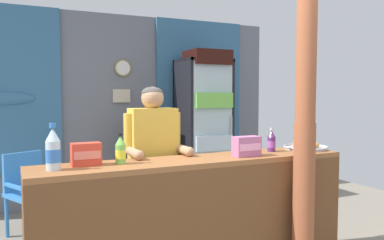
% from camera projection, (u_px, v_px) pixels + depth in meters
% --- Properties ---
extents(back_wall_curtained, '(4.83, 0.22, 2.54)m').
position_uv_depth(back_wall_curtained, '(110.00, 106.00, 5.29)').
color(back_wall_curtained, slate).
rests_on(back_wall_curtained, ground).
extents(stall_counter, '(2.54, 0.45, 0.97)m').
position_uv_depth(stall_counter, '(203.00, 211.00, 2.99)').
color(stall_counter, '#935B33').
rests_on(stall_counter, ground).
extents(timber_post, '(0.19, 0.17, 2.49)m').
position_uv_depth(timber_post, '(305.00, 130.00, 3.06)').
color(timber_post, '#995133').
rests_on(timber_post, ground).
extents(drink_fridge, '(0.66, 0.65, 2.06)m').
position_uv_depth(drink_fridge, '(204.00, 120.00, 5.39)').
color(drink_fridge, black).
rests_on(drink_fridge, ground).
extents(bottle_shelf_rack, '(0.48, 0.28, 1.20)m').
position_uv_depth(bottle_shelf_rack, '(145.00, 158.00, 5.16)').
color(bottle_shelf_rack, brown).
rests_on(bottle_shelf_rack, ground).
extents(plastic_lawn_chair, '(0.59, 0.59, 0.86)m').
position_uv_depth(plastic_lawn_chair, '(29.00, 188.00, 4.05)').
color(plastic_lawn_chair, '#3884D6').
rests_on(plastic_lawn_chair, ground).
extents(shopkeeper, '(0.50, 0.42, 1.54)m').
position_uv_depth(shopkeeper, '(153.00, 154.00, 3.30)').
color(shopkeeper, '#28282D').
rests_on(shopkeeper, ground).
extents(soda_bottle_water, '(0.10, 0.10, 0.31)m').
position_uv_depth(soda_bottle_water, '(53.00, 150.00, 2.58)').
color(soda_bottle_water, silver).
rests_on(soda_bottle_water, stall_counter).
extents(soda_bottle_grape_soda, '(0.07, 0.07, 0.21)m').
position_uv_depth(soda_bottle_grape_soda, '(271.00, 142.00, 3.42)').
color(soda_bottle_grape_soda, '#56286B').
rests_on(soda_bottle_grape_soda, stall_counter).
extents(soda_bottle_lime_soda, '(0.08, 0.08, 0.23)m').
position_uv_depth(soda_bottle_lime_soda, '(121.00, 151.00, 2.81)').
color(soda_bottle_lime_soda, '#75C64C').
rests_on(soda_bottle_lime_soda, stall_counter).
extents(snack_box_wafer, '(0.22, 0.12, 0.16)m').
position_uv_depth(snack_box_wafer, '(246.00, 146.00, 3.16)').
color(snack_box_wafer, '#B76699').
rests_on(snack_box_wafer, stall_counter).
extents(snack_box_crackers, '(0.20, 0.11, 0.16)m').
position_uv_depth(snack_box_crackers, '(86.00, 154.00, 2.75)').
color(snack_box_crackers, '#E5422D').
rests_on(snack_box_crackers, stall_counter).
extents(pastry_tray, '(0.40, 0.40, 0.07)m').
position_uv_depth(pastry_tray, '(306.00, 147.00, 3.57)').
color(pastry_tray, '#BCBCC1').
rests_on(pastry_tray, stall_counter).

